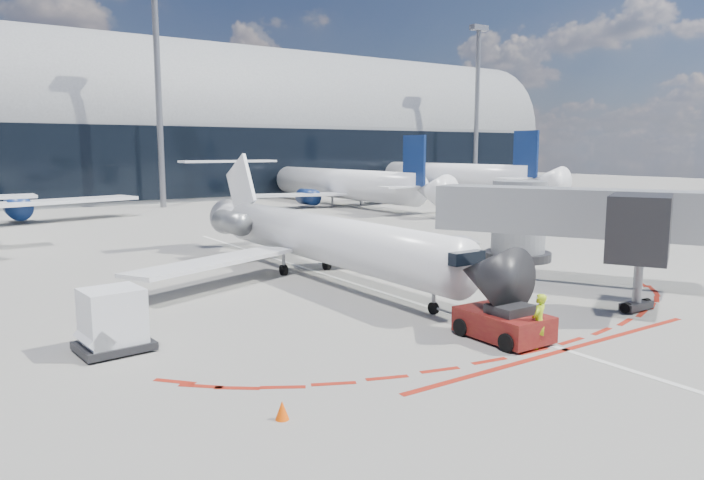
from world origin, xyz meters
TOP-DOWN VIEW (x-y plane):
  - ground at (0.00, 0.00)m, footprint 260.00×260.00m
  - apron_centerline at (0.00, 2.00)m, footprint 0.25×40.00m
  - apron_stop_bar at (0.00, -11.50)m, footprint 14.00×0.25m
  - terminal_building at (0.00, 64.97)m, footprint 150.00×24.15m
  - jet_bridge at (9.79, -3.01)m, footprint 10.03×15.20m
  - light_mast_centre at (5.00, 48.00)m, footprint 0.70×0.70m
  - light_mast_east at (55.00, 48.00)m, footprint 0.70×0.70m
  - regional_jet at (-0.61, 3.77)m, footprint 20.71×25.54m
  - pushback_tug at (-0.81, -9.47)m, footprint 2.18×5.07m
  - ramp_worker at (-0.63, -10.86)m, footprint 0.79×0.64m
  - uld_container at (-12.59, -3.19)m, footprint 2.44×2.14m
  - safety_cone_left at (-10.42, -11.06)m, footprint 0.35×0.35m
  - bg_airliner_2 at (23.61, 38.48)m, footprint 31.16×33.00m
  - bg_airliner_3 at (42.60, 41.82)m, footprint 34.32×36.33m

SIDE VIEW (x-z plane):
  - ground at x=0.00m, z-range 0.00..0.00m
  - apron_centerline at x=0.00m, z-range 0.00..0.01m
  - apron_stop_bar at x=0.00m, z-range 0.00..0.01m
  - safety_cone_left at x=-10.42m, z-range 0.00..0.49m
  - pushback_tug at x=-0.81m, z-range -0.08..1.24m
  - ramp_worker at x=-0.63m, z-range 0.00..1.89m
  - uld_container at x=-12.59m, z-range -0.01..2.12m
  - regional_jet at x=-0.61m, z-range -1.06..5.33m
  - jet_bridge at x=9.79m, z-range 0.56..5.46m
  - bg_airliner_2 at x=23.61m, z-range 0.00..10.08m
  - bg_airliner_3 at x=42.60m, z-range 0.00..11.10m
  - terminal_building at x=0.00m, z-range -3.48..20.52m
  - light_mast_centre at x=5.00m, z-range 0.00..25.00m
  - light_mast_east at x=55.00m, z-range 0.00..25.00m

